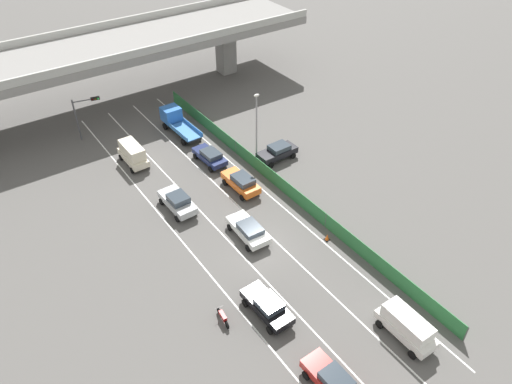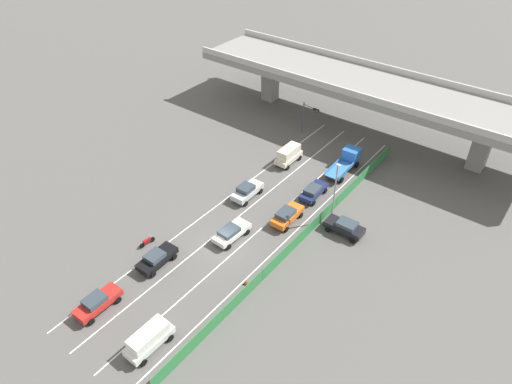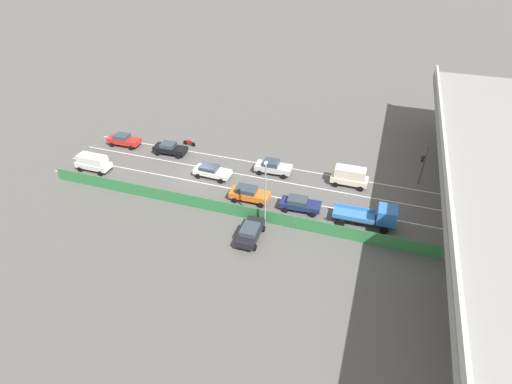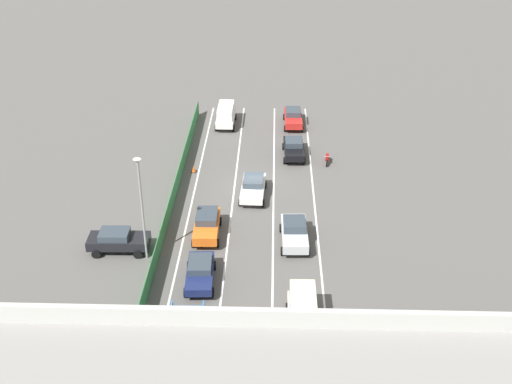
% 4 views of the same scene
% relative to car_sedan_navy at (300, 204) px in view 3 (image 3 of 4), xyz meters
% --- Properties ---
extents(ground_plane, '(300.00, 300.00, 0.00)m').
position_rel_car_sedan_navy_xyz_m(ground_plane, '(-3.17, -13.14, -0.86)').
color(ground_plane, '#565451').
extents(lane_line_left_edge, '(0.14, 47.65, 0.01)m').
position_rel_car_sedan_navy_xyz_m(lane_line_left_edge, '(-8.15, -7.32, -0.85)').
color(lane_line_left_edge, silver).
rests_on(lane_line_left_edge, ground).
extents(lane_line_mid_left, '(0.14, 47.65, 0.01)m').
position_rel_car_sedan_navy_xyz_m(lane_line_mid_left, '(-4.83, -7.32, -0.85)').
color(lane_line_mid_left, silver).
rests_on(lane_line_mid_left, ground).
extents(lane_line_mid_right, '(0.14, 47.65, 0.01)m').
position_rel_car_sedan_navy_xyz_m(lane_line_mid_right, '(-1.51, -7.32, -0.85)').
color(lane_line_mid_right, silver).
rests_on(lane_line_mid_right, ground).
extents(lane_line_right_edge, '(0.14, 47.65, 0.01)m').
position_rel_car_sedan_navy_xyz_m(lane_line_right_edge, '(1.81, -7.32, -0.85)').
color(lane_line_right_edge, silver).
rests_on(lane_line_right_edge, ground).
extents(elevated_overpass, '(52.72, 11.37, 8.45)m').
position_rel_car_sedan_navy_xyz_m(elevated_overpass, '(-3.17, 18.51, 5.92)').
color(elevated_overpass, gray).
rests_on(elevated_overpass, ground).
extents(green_fence, '(0.10, 43.75, 1.53)m').
position_rel_car_sedan_navy_xyz_m(green_fence, '(3.23, -7.32, -0.09)').
color(green_fence, '#2D753D').
rests_on(green_fence, ground).
extents(car_sedan_navy, '(2.12, 4.45, 1.50)m').
position_rel_car_sedan_navy_xyz_m(car_sedan_navy, '(0.00, 0.00, 0.00)').
color(car_sedan_navy, navy).
rests_on(car_sedan_navy, ground).
extents(car_van_white, '(1.99, 4.47, 2.09)m').
position_rel_car_sedan_navy_xyz_m(car_van_white, '(0.13, -26.45, 0.33)').
color(car_van_white, silver).
rests_on(car_van_white, ground).
extents(car_hatchback_white, '(2.22, 4.60, 1.52)m').
position_rel_car_sedan_navy_xyz_m(car_hatchback_white, '(-3.14, -11.77, 0.01)').
color(car_hatchback_white, silver).
rests_on(car_hatchback_white, ground).
extents(car_van_cream, '(2.00, 4.32, 2.33)m').
position_rel_car_sedan_navy_xyz_m(car_van_cream, '(-6.66, 4.42, 0.45)').
color(car_van_cream, beige).
rests_on(car_van_cream, ground).
extents(car_sedan_silver, '(2.15, 4.54, 1.74)m').
position_rel_car_sedan_navy_xyz_m(car_sedan_silver, '(-6.37, -4.93, 0.08)').
color(car_sedan_silver, '#B7BABC').
rests_on(car_sedan_silver, ground).
extents(car_sedan_black, '(2.09, 4.48, 1.58)m').
position_rel_car_sedan_navy_xyz_m(car_sedan_black, '(-6.64, -19.38, 0.02)').
color(car_sedan_black, black).
rests_on(car_sedan_black, ground).
extents(car_sedan_red, '(1.99, 4.55, 1.66)m').
position_rel_car_sedan_navy_xyz_m(car_sedan_red, '(-6.73, -26.62, 0.06)').
color(car_sedan_red, red).
rests_on(car_sedan_red, ground).
extents(car_taxi_orange, '(2.05, 4.50, 1.71)m').
position_rel_car_sedan_navy_xyz_m(car_taxi_orange, '(0.10, -5.78, 0.09)').
color(car_taxi_orange, orange).
rests_on(car_taxi_orange, ground).
extents(flatbed_truck_blue, '(2.39, 6.37, 2.47)m').
position_rel_car_sedan_navy_xyz_m(flatbed_truck_blue, '(0.22, 8.01, 0.42)').
color(flatbed_truck_blue, black).
rests_on(flatbed_truck_blue, ground).
extents(motorcycle, '(0.60, 1.95, 0.93)m').
position_rel_car_sedan_navy_xyz_m(motorcycle, '(-9.64, -18.06, -0.40)').
color(motorcycle, black).
rests_on(motorcycle, ground).
extents(parked_sedan_dark, '(4.38, 2.10, 1.65)m').
position_rel_car_sedan_navy_xyz_m(parked_sedan_dark, '(6.23, -3.49, 0.07)').
color(parked_sedan_dark, black).
rests_on(parked_sedan_dark, ground).
extents(traffic_light, '(2.94, 0.89, 4.94)m').
position_rel_car_sedan_navy_xyz_m(traffic_light, '(-8.59, 12.11, 2.66)').
color(traffic_light, '#47474C').
rests_on(traffic_light, ground).
extents(street_lamp, '(0.60, 0.36, 7.88)m').
position_rel_car_sedan_navy_xyz_m(street_lamp, '(4.08, -2.68, 3.87)').
color(street_lamp, gray).
rests_on(street_lamp, ground).
extents(traffic_cone, '(0.47, 0.47, 0.62)m').
position_rel_car_sedan_navy_xyz_m(traffic_cone, '(2.25, -15.94, -0.57)').
color(traffic_cone, orange).
rests_on(traffic_cone, ground).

